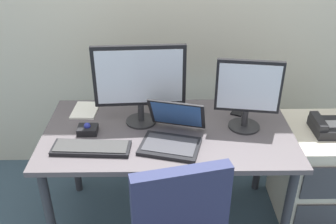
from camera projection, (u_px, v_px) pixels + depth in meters
ground_plane at (168, 220)px, 2.50m from camera, size 8.00×8.00×0.00m
desk at (168, 141)px, 2.19m from camera, size 1.41×0.75×0.71m
file_cabinet at (315, 174)px, 2.40m from camera, size 0.42×0.53×0.66m
desk_phone at (326, 127)px, 2.21m from camera, size 0.17×0.20×0.09m
monitor_main at (140, 80)px, 2.10m from camera, size 0.52×0.18×0.47m
monitor_side at (248, 92)px, 2.07m from camera, size 0.36×0.18×0.41m
keyboard at (91, 148)px, 1.98m from camera, size 0.42×0.16×0.03m
laptop at (173, 134)px, 2.02m from camera, size 0.38×0.39×0.22m
trackball_mouse at (88, 129)px, 2.12m from camera, size 0.11×0.09×0.07m
coffee_mug at (177, 111)px, 2.24m from camera, size 0.09×0.08×0.10m
paper_notepad at (85, 110)px, 2.34m from camera, size 0.16×0.22×0.01m
cell_phone at (239, 110)px, 2.34m from camera, size 0.12×0.16×0.01m
banana at (159, 106)px, 2.36m from camera, size 0.18×0.15×0.04m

